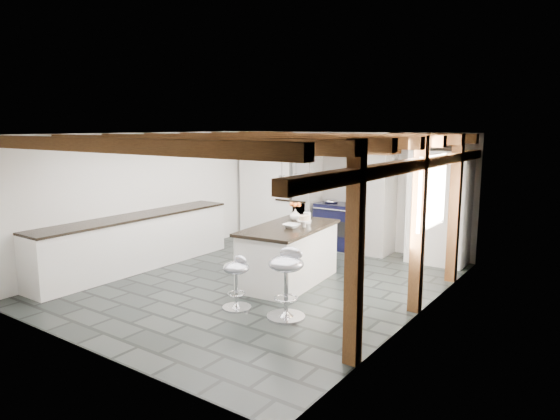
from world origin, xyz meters
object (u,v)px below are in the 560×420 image
Objects in this scene: kitchen_island at (289,254)px; bar_stool_near at (286,275)px; range_cooker at (342,225)px; bar_stool_far at (237,276)px.

kitchen_island reaches higher than bar_stool_near.
kitchen_island is 1.47m from bar_stool_near.
bar_stool_near is (1.17, -3.66, 0.10)m from range_cooker.
range_cooker is 1.10× the size of bar_stool_near.
kitchen_island reaches higher than bar_stool_far.
bar_stool_near is (0.80, -1.23, 0.11)m from kitchen_island.
bar_stool_far is (0.07, -1.33, -0.01)m from kitchen_island.
bar_stool_far is at bearing 174.51° from bar_stool_near.
range_cooker is at bearing 93.07° from kitchen_island.
range_cooker is at bearing 94.11° from bar_stool_near.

